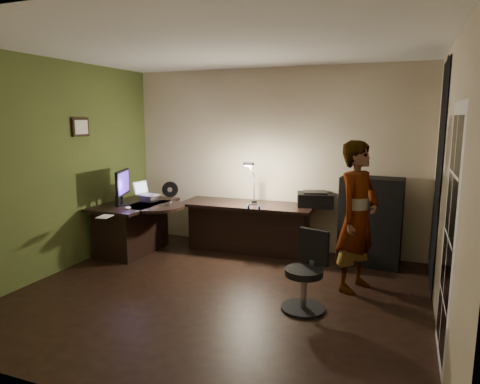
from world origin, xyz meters
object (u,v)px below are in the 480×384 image
(desk_right, at_px, (247,228))
(person, at_px, (358,217))
(cabinet, at_px, (370,222))
(desk_left, at_px, (135,228))
(monitor, at_px, (122,192))
(office_chair, at_px, (304,272))

(desk_right, distance_m, person, 1.94)
(cabinet, bearing_deg, person, -90.87)
(person, bearing_deg, desk_left, 109.54)
(person, bearing_deg, cabinet, 19.09)
(desk_left, bearing_deg, desk_right, 23.84)
(monitor, bearing_deg, desk_right, 5.71)
(office_chair, relative_size, person, 0.48)
(office_chair, bearing_deg, cabinet, 91.57)
(desk_right, relative_size, cabinet, 1.63)
(cabinet, height_order, office_chair, cabinet)
(monitor, distance_m, office_chair, 3.03)
(desk_right, bearing_deg, desk_left, -160.07)
(desk_left, height_order, person, person)
(desk_right, bearing_deg, office_chair, -55.51)
(cabinet, relative_size, office_chair, 1.45)
(office_chair, height_order, person, person)
(desk_right, distance_m, office_chair, 2.05)
(cabinet, bearing_deg, office_chair, -102.71)
(office_chair, bearing_deg, desk_right, 145.06)
(cabinet, relative_size, person, 0.69)
(cabinet, bearing_deg, desk_right, -173.85)
(desk_left, distance_m, monitor, 0.58)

